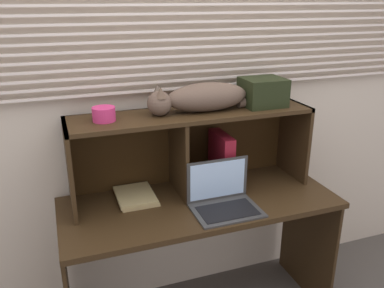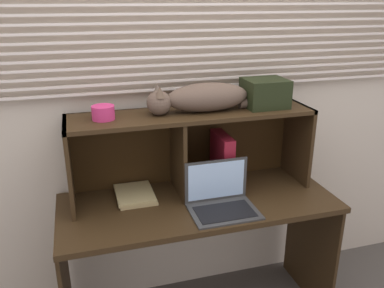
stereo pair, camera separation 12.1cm
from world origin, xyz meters
TOP-DOWN VIEW (x-y plane):
  - back_panel_with_blinds at (0.00, 0.55)m, footprint 4.40×0.08m
  - desk at (0.00, 0.22)m, footprint 1.45×0.59m
  - hutch_shelf_unit at (-0.01, 0.38)m, footprint 1.29×0.32m
  - cat at (0.06, 0.34)m, footprint 0.78×0.17m
  - laptop at (0.08, 0.11)m, footprint 0.34×0.25m
  - binder_upright at (0.17, 0.34)m, footprint 0.06×0.23m
  - book_stack at (-0.32, 0.35)m, footprint 0.20×0.25m
  - small_basket at (-0.45, 0.34)m, footprint 0.11×0.11m
  - storage_box at (0.41, 0.34)m, footprint 0.22×0.20m

SIDE VIEW (x-z plane):
  - desk at x=0.00m, z-range 0.23..1.00m
  - book_stack at x=-0.32m, z-range 0.77..0.80m
  - laptop at x=0.08m, z-range 0.70..0.93m
  - binder_upright at x=0.17m, z-range 0.77..1.08m
  - hutch_shelf_unit at x=-0.01m, z-range 0.85..1.31m
  - small_basket at x=-0.45m, z-range 1.22..1.29m
  - back_panel_with_blinds at x=0.00m, z-range 0.01..2.51m
  - cat at x=0.06m, z-range 1.21..1.37m
  - storage_box at x=0.41m, z-range 1.22..1.37m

